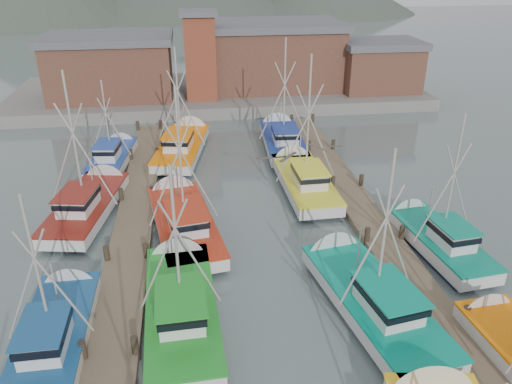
{
  "coord_description": "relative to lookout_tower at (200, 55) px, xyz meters",
  "views": [
    {
      "loc": [
        -3.26,
        -17.63,
        14.92
      ],
      "look_at": [
        0.14,
        7.47,
        2.6
      ],
      "focal_mm": 35.0,
      "sensor_mm": 36.0,
      "label": 1
    }
  ],
  "objects": [
    {
      "name": "boat_14",
      "position": [
        -7.29,
        -14.03,
        -4.87
      ],
      "size": [
        3.3,
        8.16,
        7.31
      ],
      "rotation": [
        0.0,
        0.0,
        -0.12
      ],
      "color": "#101B38",
      "rests_on": "ground"
    },
    {
      "name": "shed_left",
      "position": [
        -9.0,
        2.0,
        -1.21
      ],
      "size": [
        12.72,
        8.48,
        6.2
      ],
      "color": "brown",
      "rests_on": "quay"
    },
    {
      "name": "boat_10",
      "position": [
        -7.85,
        -21.82,
        -4.86
      ],
      "size": [
        4.44,
        9.75,
        9.94
      ],
      "rotation": [
        0.0,
        0.0,
        -0.17
      ],
      "color": "#101B38",
      "rests_on": "ground"
    },
    {
      "name": "boat_11",
      "position": [
        11.62,
        -28.63,
        -4.87
      ],
      "size": [
        3.43,
        8.31,
        8.56
      ],
      "rotation": [
        0.0,
        0.0,
        0.11
      ],
      "color": "#101B38",
      "rests_on": "ground"
    },
    {
      "name": "boat_4",
      "position": [
        -2.19,
        -32.31,
        -4.87
      ],
      "size": [
        3.51,
        9.74,
        8.52
      ],
      "rotation": [
        0.0,
        0.0,
        0.04
      ],
      "color": "#101B38",
      "rests_on": "ground"
    },
    {
      "name": "gull_far",
      "position": [
        4.64,
        -30.33,
        1.42
      ],
      "size": [
        1.47,
        0.64,
        0.24
      ],
      "rotation": [
        0.0,
        0.0,
        -0.67
      ],
      "color": "gray",
      "rests_on": "ground"
    },
    {
      "name": "boat_6",
      "position": [
        -7.29,
        -33.57,
        -4.87
      ],
      "size": [
        3.31,
        8.5,
        7.99
      ],
      "rotation": [
        0.0,
        0.0,
        0.01
      ],
      "color": "#101B38",
      "rests_on": "ground"
    },
    {
      "name": "dock_right",
      "position": [
        9.0,
        -28.96,
        -5.34
      ],
      "size": [
        2.3,
        46.0,
        1.5
      ],
      "color": "brown",
      "rests_on": "ground"
    },
    {
      "name": "boat_8",
      "position": [
        -2.1,
        -24.74,
        -4.87
      ],
      "size": [
        4.63,
        10.34,
        9.7
      ],
      "rotation": [
        0.0,
        0.0,
        0.16
      ],
      "color": "#101B38",
      "rests_on": "ground"
    },
    {
      "name": "shed_right",
      "position": [
        19.0,
        1.0,
        -1.71
      ],
      "size": [
        8.48,
        6.36,
        5.2
      ],
      "color": "brown",
      "rests_on": "quay"
    },
    {
      "name": "gull_near",
      "position": [
        1.57,
        -35.01,
        2.94
      ],
      "size": [
        1.49,
        0.65,
        0.24
      ],
      "rotation": [
        0.0,
        0.0,
        0.61
      ],
      "color": "gray",
      "rests_on": "ground"
    },
    {
      "name": "ground",
      "position": [
        2.0,
        -33.0,
        -5.55
      ],
      "size": [
        260.0,
        260.0,
        0.0
      ],
      "primitive_type": "plane",
      "color": "#4A5956",
      "rests_on": "ground"
    },
    {
      "name": "boat_9",
      "position": [
        6.13,
        -20.09,
        -4.87
      ],
      "size": [
        4.06,
        9.53,
        10.14
      ],
      "rotation": [
        0.0,
        0.0,
        0.02
      ],
      "color": "#101B38",
      "rests_on": "ground"
    },
    {
      "name": "lookout_tower",
      "position": [
        0.0,
        0.0,
        0.0
      ],
      "size": [
        3.6,
        3.6,
        8.5
      ],
      "color": "brown",
      "rests_on": "quay"
    },
    {
      "name": "distant_hills",
      "position": [
        -10.76,
        89.59,
        -5.55
      ],
      "size": [
        175.0,
        140.0,
        42.0
      ],
      "color": "#445042",
      "rests_on": "ground"
    },
    {
      "name": "shed_center",
      "position": [
        8.0,
        4.0,
        -0.86
      ],
      "size": [
        14.84,
        9.54,
        6.9
      ],
      "color": "brown",
      "rests_on": "quay"
    },
    {
      "name": "boat_5",
      "position": [
        6.25,
        -32.98,
        -4.87
      ],
      "size": [
        4.66,
        10.25,
        9.01
      ],
      "rotation": [
        0.0,
        0.0,
        0.17
      ],
      "color": "#101B38",
      "rests_on": "ground"
    },
    {
      "name": "dock_left",
      "position": [
        -5.0,
        -28.96,
        -5.34
      ],
      "size": [
        2.3,
        46.0,
        1.5
      ],
      "color": "brown",
      "rests_on": "ground"
    },
    {
      "name": "boat_13",
      "position": [
        6.18,
        -11.93,
        -4.87
      ],
      "size": [
        3.99,
        9.78,
        9.9
      ],
      "rotation": [
        0.0,
        0.0,
        -0.05
      ],
      "color": "#101B38",
      "rests_on": "ground"
    },
    {
      "name": "boat_12",
      "position": [
        -2.01,
        -12.15,
        -4.87
      ],
      "size": [
        4.83,
        10.35,
        9.47
      ],
      "rotation": [
        0.0,
        0.0,
        -0.19
      ],
      "color": "#101B38",
      "rests_on": "ground"
    },
    {
      "name": "quay",
      "position": [
        2.0,
        4.0,
        -4.95
      ],
      "size": [
        44.0,
        16.0,
        1.2
      ],
      "primitive_type": "cube",
      "color": "slate",
      "rests_on": "ground"
    }
  ]
}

